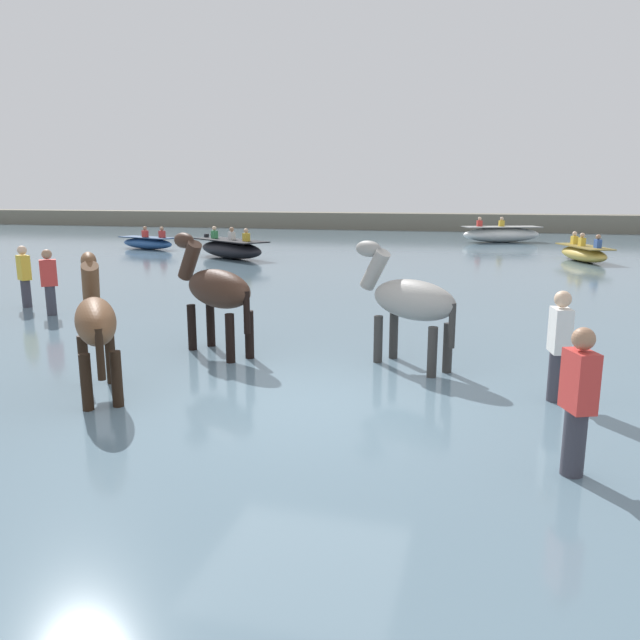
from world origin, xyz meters
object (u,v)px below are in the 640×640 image
horse_lead_dark_bay (215,291)px  person_wading_close (25,280)px  person_onlooker_left (577,412)px  horse_trailing_grey (409,303)px  horse_flank_bay (96,324)px  boat_far_inshore (583,253)px  boat_far_offshore (231,249)px  boat_near_starboard (501,234)px  person_wading_mid (50,286)px  boat_mid_channel (148,243)px  person_spectator_far (558,353)px

horse_lead_dark_bay → person_wading_close: (-5.73, 2.49, -0.39)m
person_onlooker_left → horse_trailing_grey: bearing=121.1°
horse_trailing_grey → horse_flank_bay: 4.24m
boat_far_inshore → boat_far_offshore: boat_far_offshore is taller
person_wading_close → boat_far_inshore: bearing=44.7°
boat_near_starboard → person_wading_mid: bearing=-113.0°
boat_mid_channel → person_onlooker_left: size_ratio=1.89×
boat_near_starboard → person_spectator_far: bearing=-89.6°
horse_trailing_grey → person_spectator_far: horse_trailing_grey is taller
horse_flank_bay → person_spectator_far: size_ratio=1.22×
boat_far_inshore → horse_flank_bay: bearing=-114.5°
horse_flank_bay → horse_lead_dark_bay: bearing=75.5°
person_onlooker_left → person_wading_mid: bearing=152.4°
horse_trailing_grey → person_spectator_far: bearing=-28.4°
boat_far_offshore → horse_trailing_grey: bearing=-57.1°
boat_mid_channel → boat_near_starboard: (15.44, 8.15, 0.12)m
boat_far_inshore → boat_far_offshore: size_ratio=0.86×
person_spectator_far → person_wading_close: 11.21m
horse_trailing_grey → person_wading_mid: 7.82m
person_onlooker_left → person_spectator_far: 2.06m
horse_lead_dark_bay → horse_flank_bay: 2.30m
boat_mid_channel → person_wading_mid: bearing=-66.4°
boat_far_inshore → person_onlooker_left: (-2.66, -18.65, 0.30)m
horse_lead_dark_bay → boat_mid_channel: horse_lead_dark_bay is taller
person_onlooker_left → boat_near_starboard: bearing=90.2°
boat_mid_channel → horse_trailing_grey: bearing=-49.0°
horse_trailing_grey → boat_near_starboard: 23.98m
horse_trailing_grey → boat_mid_channel: 20.87m
horse_flank_bay → person_wading_mid: 5.76m
horse_lead_dark_bay → horse_trailing_grey: bearing=0.9°
person_wading_close → horse_trailing_grey: bearing=-15.6°
horse_flank_bay → boat_mid_channel: 20.67m
boat_far_offshore → person_spectator_far: bearing=-53.7°
boat_mid_channel → boat_near_starboard: size_ratio=0.73×
person_wading_close → person_spectator_far: bearing=-18.1°
boat_far_inshore → person_wading_mid: person_wading_mid is taller
boat_far_offshore → boat_far_inshore: bearing=10.6°
boat_mid_channel → person_spectator_far: person_spectator_far is taller
boat_near_starboard → horse_flank_bay: bearing=-101.5°
horse_flank_bay → person_wading_mid: bearing=134.4°
horse_flank_bay → person_spectator_far: 5.65m
boat_near_starboard → boat_far_offshore: boat_near_starboard is taller
boat_near_starboard → person_onlooker_left: size_ratio=2.58×
boat_far_offshore → person_wading_mid: bearing=-85.5°
horse_lead_dark_bay → boat_near_starboard: horse_lead_dark_bay is taller
boat_mid_channel → person_wading_mid: (6.08, -13.92, 0.32)m
person_onlooker_left → person_spectator_far: same height
horse_trailing_grey → boat_far_inshore: bearing=73.7°
horse_flank_bay → boat_near_starboard: (5.34, 26.18, -0.50)m
horse_lead_dark_bay → horse_trailing_grey: (3.00, 0.05, -0.04)m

